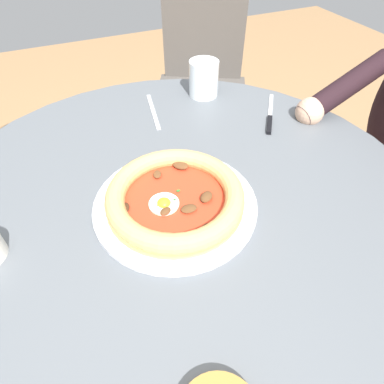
# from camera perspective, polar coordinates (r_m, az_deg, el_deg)

# --- Properties ---
(ground_plane) EXTENTS (6.00, 6.00, 0.02)m
(ground_plane) POSITION_cam_1_polar(r_m,az_deg,el_deg) (1.26, -1.42, -24.96)
(ground_plane) COLOR #9E754C
(dining_table) EXTENTS (0.99, 0.99, 0.72)m
(dining_table) POSITION_cam_1_polar(r_m,az_deg,el_deg) (0.74, -2.21, -9.28)
(dining_table) COLOR #565B60
(dining_table) RESTS_ON ground
(pizza_on_plate) EXTENTS (0.30, 0.30, 0.05)m
(pizza_on_plate) POSITION_cam_1_polar(r_m,az_deg,el_deg) (0.59, -2.98, -1.10)
(pizza_on_plate) COLOR white
(pizza_on_plate) RESTS_ON dining_table
(water_glass) EXTENTS (0.08, 0.08, 0.09)m
(water_glass) POSITION_cam_1_polar(r_m,az_deg,el_deg) (0.93, 2.05, 18.99)
(water_glass) COLOR silver
(water_glass) RESTS_ON dining_table
(steak_knife) EXTENTS (0.12, 0.16, 0.01)m
(steak_knife) POSITION_cam_1_polar(r_m,az_deg,el_deg) (0.86, 13.50, 12.45)
(steak_knife) COLOR silver
(steak_knife) RESTS_ON dining_table
(fork_utensil) EXTENTS (0.04, 0.17, 0.00)m
(fork_utensil) POSITION_cam_1_polar(r_m,az_deg,el_deg) (0.87, -6.83, 13.92)
(fork_utensil) COLOR #BCBCC1
(fork_utensil) RESTS_ON dining_table
(cafe_chair_spare_near) EXTENTS (0.55, 0.55, 0.87)m
(cafe_chair_spare_near) POSITION_cam_1_polar(r_m,az_deg,el_deg) (1.55, 1.75, 20.22)
(cafe_chair_spare_near) COLOR #504A45
(cafe_chair_spare_near) RESTS_ON ground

